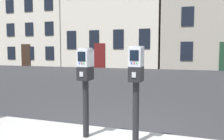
# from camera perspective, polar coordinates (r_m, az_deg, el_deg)

# --- Properties ---
(ground_plane) EXTENTS (160.00, 160.00, 0.00)m
(ground_plane) POSITION_cam_1_polar(r_m,az_deg,el_deg) (3.78, -1.76, -17.48)
(ground_plane) COLOR #28282B
(parking_meter_near_kerb) EXTENTS (0.22, 0.26, 1.34)m
(parking_meter_near_kerb) POSITION_cam_1_polar(r_m,az_deg,el_deg) (3.34, -6.80, -1.56)
(parking_meter_near_kerb) COLOR black
(parking_meter_near_kerb) RESTS_ON sidewalk_slab
(parking_meter_twin_adjacent) EXTENTS (0.22, 0.26, 1.36)m
(parking_meter_twin_adjacent) POSITION_cam_1_polar(r_m,az_deg,el_deg) (3.09, 6.18, -1.78)
(parking_meter_twin_adjacent) COLOR black
(parking_meter_twin_adjacent) RESTS_ON sidewalk_slab
(townhouse_brownstone) EXTENTS (8.77, 5.72, 9.06)m
(townhouse_brownstone) POSITION_cam_1_polar(r_m,az_deg,el_deg) (25.94, -18.48, 11.48)
(townhouse_brownstone) COLOR beige
(townhouse_brownstone) RESTS_ON ground_plane
(townhouse_orange_brick) EXTENTS (7.94, 5.15, 10.42)m
(townhouse_orange_brick) POSITION_cam_1_polar(r_m,az_deg,el_deg) (20.94, 24.36, 14.84)
(townhouse_orange_brick) COLOR #9E9384
(townhouse_orange_brick) RESTS_ON ground_plane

